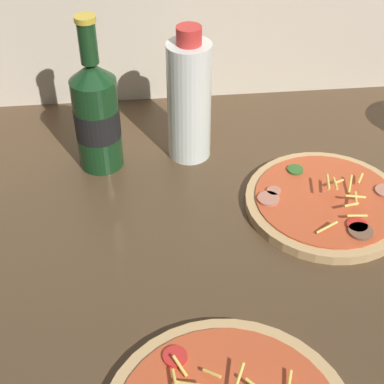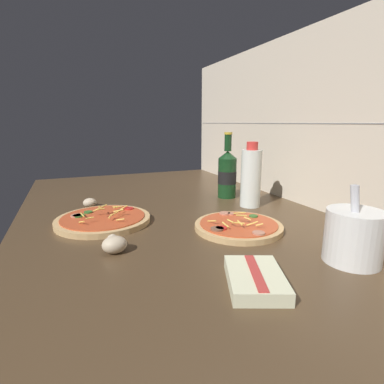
{
  "view_description": "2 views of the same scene",
  "coord_description": "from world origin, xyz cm",
  "px_view_note": "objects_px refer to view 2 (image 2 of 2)",
  "views": [
    {
      "loc": [
        -6.74,
        -50.16,
        58.49
      ],
      "look_at": [
        -0.84,
        6.72,
        11.23
      ],
      "focal_mm": 55.0,
      "sensor_mm": 36.0,
      "label": 1
    },
    {
      "loc": [
        84.4,
        -28.08,
        30.22
      ],
      "look_at": [
        2.29,
        5.37,
        9.63
      ],
      "focal_mm": 28.0,
      "sensor_mm": 36.0,
      "label": 2
    }
  ],
  "objects_px": {
    "pizza_near": "(103,220)",
    "pizza_far": "(238,226)",
    "mushroom_left": "(114,244)",
    "utensil_crock": "(354,236)",
    "dish_towel": "(256,278)",
    "beer_bottle": "(227,174)",
    "mushroom_right": "(90,202)",
    "oil_bottle": "(251,177)"
  },
  "relations": [
    {
      "from": "oil_bottle",
      "to": "mushroom_left",
      "type": "bearing_deg",
      "value": -66.64
    },
    {
      "from": "utensil_crock",
      "to": "dish_towel",
      "type": "height_order",
      "value": "utensil_crock"
    },
    {
      "from": "pizza_near",
      "to": "pizza_far",
      "type": "relative_size",
      "value": 1.13
    },
    {
      "from": "utensil_crock",
      "to": "pizza_far",
      "type": "bearing_deg",
      "value": -155.45
    },
    {
      "from": "mushroom_left",
      "to": "dish_towel",
      "type": "relative_size",
      "value": 0.35
    },
    {
      "from": "pizza_near",
      "to": "pizza_far",
      "type": "height_order",
      "value": "pizza_near"
    },
    {
      "from": "mushroom_right",
      "to": "pizza_far",
      "type": "bearing_deg",
      "value": 42.97
    },
    {
      "from": "pizza_near",
      "to": "beer_bottle",
      "type": "height_order",
      "value": "beer_bottle"
    },
    {
      "from": "oil_bottle",
      "to": "dish_towel",
      "type": "bearing_deg",
      "value": -31.67
    },
    {
      "from": "oil_bottle",
      "to": "utensil_crock",
      "type": "distance_m",
      "value": 0.44
    },
    {
      "from": "pizza_far",
      "to": "beer_bottle",
      "type": "relative_size",
      "value": 0.96
    },
    {
      "from": "pizza_far",
      "to": "dish_towel",
      "type": "distance_m",
      "value": 0.28
    },
    {
      "from": "pizza_far",
      "to": "utensil_crock",
      "type": "xyz_separation_m",
      "value": [
        0.25,
        0.12,
        0.05
      ]
    },
    {
      "from": "mushroom_left",
      "to": "mushroom_right",
      "type": "xyz_separation_m",
      "value": [
        -0.4,
        -0.03,
        -0.0
      ]
    },
    {
      "from": "pizza_near",
      "to": "mushroom_right",
      "type": "distance_m",
      "value": 0.19
    },
    {
      "from": "pizza_far",
      "to": "utensil_crock",
      "type": "bearing_deg",
      "value": 24.55
    },
    {
      "from": "pizza_near",
      "to": "pizza_far",
      "type": "distance_m",
      "value": 0.38
    },
    {
      "from": "oil_bottle",
      "to": "mushroom_right",
      "type": "height_order",
      "value": "oil_bottle"
    },
    {
      "from": "oil_bottle",
      "to": "mushroom_left",
      "type": "relative_size",
      "value": 3.82
    },
    {
      "from": "beer_bottle",
      "to": "mushroom_right",
      "type": "xyz_separation_m",
      "value": [
        -0.05,
        -0.49,
        -0.08
      ]
    },
    {
      "from": "pizza_far",
      "to": "mushroom_left",
      "type": "relative_size",
      "value": 4.1
    },
    {
      "from": "mushroom_left",
      "to": "utensil_crock",
      "type": "height_order",
      "value": "utensil_crock"
    },
    {
      "from": "beer_bottle",
      "to": "oil_bottle",
      "type": "distance_m",
      "value": 0.14
    },
    {
      "from": "pizza_near",
      "to": "pizza_far",
      "type": "xyz_separation_m",
      "value": [
        0.19,
        0.33,
        -0.0
      ]
    },
    {
      "from": "oil_bottle",
      "to": "mushroom_right",
      "type": "bearing_deg",
      "value": -111.04
    },
    {
      "from": "pizza_near",
      "to": "pizza_far",
      "type": "bearing_deg",
      "value": 60.24
    },
    {
      "from": "pizza_far",
      "to": "mushroom_right",
      "type": "height_order",
      "value": "pizza_far"
    },
    {
      "from": "mushroom_right",
      "to": "dish_towel",
      "type": "distance_m",
      "value": 0.67
    },
    {
      "from": "mushroom_left",
      "to": "dish_towel",
      "type": "distance_m",
      "value": 0.31
    },
    {
      "from": "beer_bottle",
      "to": "mushroom_right",
      "type": "height_order",
      "value": "beer_bottle"
    },
    {
      "from": "beer_bottle",
      "to": "mushroom_left",
      "type": "height_order",
      "value": "beer_bottle"
    },
    {
      "from": "beer_bottle",
      "to": "mushroom_right",
      "type": "distance_m",
      "value": 0.5
    },
    {
      "from": "pizza_far",
      "to": "utensil_crock",
      "type": "height_order",
      "value": "utensil_crock"
    },
    {
      "from": "oil_bottle",
      "to": "utensil_crock",
      "type": "bearing_deg",
      "value": -5.07
    },
    {
      "from": "mushroom_right",
      "to": "pizza_near",
      "type": "bearing_deg",
      "value": 7.17
    },
    {
      "from": "pizza_near",
      "to": "mushroom_left",
      "type": "xyz_separation_m",
      "value": [
        0.21,
        0.0,
        0.01
      ]
    },
    {
      "from": "beer_bottle",
      "to": "dish_towel",
      "type": "bearing_deg",
      "value": -24.03
    },
    {
      "from": "mushroom_right",
      "to": "dish_towel",
      "type": "bearing_deg",
      "value": 20.33
    },
    {
      "from": "beer_bottle",
      "to": "oil_bottle",
      "type": "relative_size",
      "value": 1.12
    },
    {
      "from": "mushroom_left",
      "to": "oil_bottle",
      "type": "bearing_deg",
      "value": 113.36
    },
    {
      "from": "pizza_far",
      "to": "mushroom_right",
      "type": "distance_m",
      "value": 0.52
    },
    {
      "from": "beer_bottle",
      "to": "utensil_crock",
      "type": "xyz_separation_m",
      "value": [
        0.58,
        -0.03,
        -0.04
      ]
    }
  ]
}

